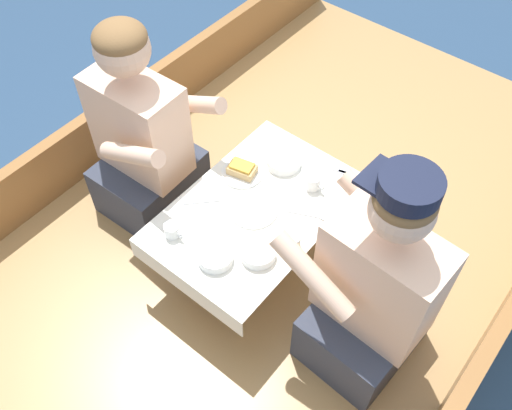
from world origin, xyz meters
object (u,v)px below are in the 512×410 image
at_px(sandwich, 242,169).
at_px(coffee_cup_starboard, 172,230).
at_px(person_port, 143,141).
at_px(person_starboard, 374,292).
at_px(tin_can, 292,241).
at_px(coffee_cup_port, 313,182).

xyz_separation_m(sandwich, coffee_cup_starboard, (-0.01, -0.41, -0.00)).
relative_size(person_port, sandwich, 7.66).
relative_size(person_starboard, tin_can, 15.03).
bearing_deg(person_starboard, sandwich, -9.94).
distance_m(person_starboard, sandwich, 0.76).
relative_size(person_port, person_starboard, 0.97).
height_order(sandwich, coffee_cup_starboard, sandwich).
distance_m(sandwich, tin_can, 0.41).
height_order(person_port, coffee_cup_port, person_port).
xyz_separation_m(person_port, sandwich, (0.42, 0.16, -0.02)).
bearing_deg(sandwich, coffee_cup_port, 24.47).
xyz_separation_m(coffee_cup_port, coffee_cup_starboard, (-0.28, -0.53, -0.00)).
xyz_separation_m(person_port, coffee_cup_starboard, (0.42, -0.25, -0.03)).
bearing_deg(tin_can, coffee_cup_starboard, -147.14).
bearing_deg(sandwich, person_port, -159.39).
relative_size(person_starboard, coffee_cup_port, 11.33).
bearing_deg(person_starboard, tin_can, 1.05).
bearing_deg(coffee_cup_port, person_starboard, -32.43).
bearing_deg(person_starboard, coffee_cup_port, -29.25).
distance_m(coffee_cup_port, coffee_cup_starboard, 0.60).
bearing_deg(coffee_cup_starboard, person_starboard, 17.43).
distance_m(sandwich, coffee_cup_starboard, 0.41).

